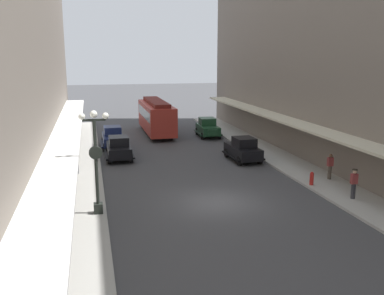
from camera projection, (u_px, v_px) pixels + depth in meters
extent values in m
plane|color=#424244|center=(218.00, 202.00, 23.20)|extent=(200.00, 200.00, 0.00)
cube|color=#A8A59E|center=(76.00, 212.00, 21.47)|extent=(3.00, 60.00, 0.15)
cube|color=#A8A59E|center=(340.00, 191.00, 24.91)|extent=(3.00, 60.00, 0.15)
cube|color=slate|center=(0.00, 14.00, 18.80)|extent=(2.50, 60.00, 19.37)
cube|color=white|center=(60.00, 157.00, 20.71)|extent=(1.80, 54.00, 0.16)
cube|color=beige|center=(353.00, 142.00, 24.43)|extent=(1.80, 54.00, 0.16)
cube|color=#193D23|center=(208.00, 129.00, 41.83)|extent=(1.89, 3.98, 0.80)
cube|color=#193D23|center=(207.00, 121.00, 41.92)|extent=(1.52, 1.77, 0.70)
cube|color=#8C9EA8|center=(207.00, 121.00, 41.92)|extent=(1.45, 1.73, 0.42)
cube|color=#193D23|center=(213.00, 133.00, 39.78)|extent=(0.95, 0.41, 0.52)
cube|color=black|center=(217.00, 132.00, 42.08)|extent=(0.41, 3.52, 0.12)
cube|color=black|center=(198.00, 133.00, 41.73)|extent=(0.41, 3.52, 0.12)
cylinder|color=black|center=(219.00, 135.00, 40.76)|extent=(0.25, 0.69, 0.68)
cylinder|color=black|center=(203.00, 136.00, 40.46)|extent=(0.25, 0.69, 0.68)
cylinder|color=black|center=(212.00, 131.00, 43.38)|extent=(0.25, 0.69, 0.68)
cylinder|color=black|center=(197.00, 131.00, 43.08)|extent=(0.25, 0.69, 0.68)
cube|color=black|center=(243.00, 151.00, 32.25)|extent=(1.83, 3.95, 0.80)
cube|color=black|center=(244.00, 142.00, 31.85)|extent=(1.49, 1.75, 0.70)
cube|color=#8C9EA8|center=(244.00, 142.00, 31.85)|extent=(1.42, 1.71, 0.42)
cube|color=black|center=(233.00, 145.00, 34.24)|extent=(0.95, 0.39, 0.52)
cube|color=black|center=(231.00, 156.00, 32.07)|extent=(0.35, 3.52, 0.12)
cube|color=black|center=(254.00, 154.00, 32.56)|extent=(0.35, 3.52, 0.12)
cylinder|color=black|center=(227.00, 153.00, 33.41)|extent=(0.24, 0.69, 0.68)
cylinder|color=black|center=(246.00, 152.00, 33.83)|extent=(0.24, 0.69, 0.68)
cylinder|color=black|center=(239.00, 161.00, 30.84)|extent=(0.24, 0.69, 0.68)
cylinder|color=black|center=(260.00, 160.00, 31.26)|extent=(0.24, 0.69, 0.68)
cube|color=black|center=(119.00, 150.00, 32.67)|extent=(1.72, 3.91, 0.80)
cube|color=black|center=(119.00, 141.00, 32.27)|extent=(1.45, 1.71, 0.70)
cube|color=#8C9EA8|center=(119.00, 141.00, 32.27)|extent=(1.38, 1.67, 0.42)
cube|color=black|center=(117.00, 144.00, 34.68)|extent=(0.94, 0.36, 0.52)
cube|color=black|center=(107.00, 155.00, 32.51)|extent=(0.26, 3.51, 0.12)
cube|color=black|center=(131.00, 153.00, 32.96)|extent=(0.26, 3.51, 0.12)
cylinder|color=black|center=(108.00, 152.00, 33.86)|extent=(0.22, 0.68, 0.68)
cylinder|color=black|center=(128.00, 151.00, 34.24)|extent=(0.22, 0.68, 0.68)
cylinder|color=black|center=(109.00, 160.00, 31.27)|extent=(0.22, 0.68, 0.68)
cylinder|color=black|center=(131.00, 158.00, 31.65)|extent=(0.22, 0.68, 0.68)
cube|color=#19234C|center=(113.00, 139.00, 36.81)|extent=(1.75, 3.92, 0.80)
cube|color=#19234C|center=(112.00, 130.00, 36.89)|extent=(1.46, 1.72, 0.70)
cube|color=#8C9EA8|center=(112.00, 130.00, 36.89)|extent=(1.39, 1.68, 0.42)
cube|color=#19234C|center=(115.00, 144.00, 34.79)|extent=(0.94, 0.37, 0.52)
cube|color=black|center=(124.00, 142.00, 37.11)|extent=(0.28, 3.51, 0.12)
cube|color=black|center=(102.00, 143.00, 36.65)|extent=(0.28, 3.51, 0.12)
cylinder|color=black|center=(124.00, 146.00, 35.80)|extent=(0.23, 0.68, 0.68)
cylinder|color=black|center=(105.00, 147.00, 35.41)|extent=(0.23, 0.68, 0.68)
cylinder|color=black|center=(121.00, 140.00, 38.39)|extent=(0.23, 0.68, 0.68)
cylinder|color=black|center=(103.00, 141.00, 38.00)|extent=(0.23, 0.68, 0.68)
cube|color=#A52D23|center=(156.00, 117.00, 43.07)|extent=(2.53, 9.61, 2.70)
cube|color=#5B1913|center=(156.00, 102.00, 42.75)|extent=(1.53, 8.64, 0.36)
cube|color=#8C9EA8|center=(156.00, 112.00, 42.97)|extent=(2.55, 8.84, 0.95)
cube|color=black|center=(152.00, 127.00, 46.13)|extent=(2.00, 1.21, 0.40)
cube|color=black|center=(161.00, 137.00, 40.67)|extent=(2.00, 1.21, 0.40)
cube|color=black|center=(98.00, 208.00, 21.15)|extent=(0.44, 0.44, 0.50)
cylinder|color=black|center=(96.00, 163.00, 20.65)|extent=(0.16, 0.16, 4.20)
cube|color=black|center=(94.00, 120.00, 20.21)|extent=(1.10, 0.10, 0.10)
sphere|color=white|center=(82.00, 117.00, 20.04)|extent=(0.32, 0.32, 0.32)
sphere|color=white|center=(105.00, 116.00, 20.29)|extent=(0.32, 0.32, 0.32)
sphere|color=white|center=(94.00, 114.00, 20.15)|extent=(0.36, 0.36, 0.36)
cylinder|color=black|center=(96.00, 153.00, 20.55)|extent=(0.64, 0.18, 0.64)
cylinder|color=silver|center=(95.00, 152.00, 20.64)|extent=(0.56, 0.02, 0.56)
cylinder|color=#B21E19|center=(312.00, 179.00, 25.75)|extent=(0.24, 0.24, 0.70)
sphere|color=#B21E19|center=(312.00, 173.00, 25.67)|extent=(0.20, 0.20, 0.20)
cylinder|color=slate|center=(77.00, 167.00, 28.19)|extent=(0.24, 0.24, 0.85)
cube|color=white|center=(76.00, 157.00, 28.04)|extent=(0.36, 0.22, 0.56)
sphere|color=tan|center=(76.00, 151.00, 27.96)|extent=(0.22, 0.22, 0.22)
cylinder|color=black|center=(76.00, 149.00, 27.93)|extent=(0.28, 0.28, 0.04)
cylinder|color=#4C4238|center=(330.00, 172.00, 26.97)|extent=(0.24, 0.24, 0.85)
cube|color=maroon|center=(330.00, 162.00, 26.82)|extent=(0.36, 0.22, 0.56)
sphere|color=brown|center=(331.00, 156.00, 26.73)|extent=(0.22, 0.22, 0.22)
cylinder|color=#2D2D33|center=(353.00, 191.00, 23.25)|extent=(0.24, 0.24, 0.85)
cube|color=maroon|center=(354.00, 179.00, 23.10)|extent=(0.36, 0.22, 0.56)
sphere|color=beige|center=(355.00, 172.00, 23.01)|extent=(0.22, 0.22, 0.22)
cylinder|color=black|center=(355.00, 170.00, 22.99)|extent=(0.28, 0.28, 0.04)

